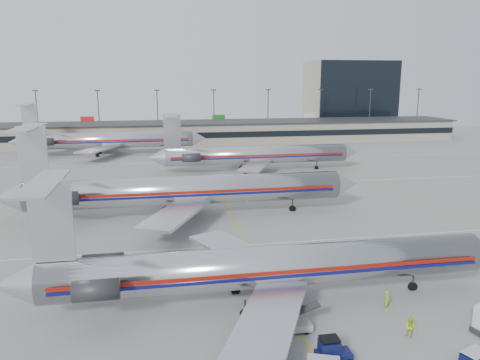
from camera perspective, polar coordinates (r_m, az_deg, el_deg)
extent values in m
plane|color=gray|center=(44.84, 3.74, -12.20)|extent=(260.00, 260.00, 0.00)
cube|color=silver|center=(53.87, 1.14, -7.88)|extent=(160.00, 0.15, 0.02)
cube|color=gray|center=(138.81, -6.15, 5.72)|extent=(160.00, 16.00, 6.00)
cube|color=black|center=(130.76, -5.88, 5.41)|extent=(160.00, 0.20, 1.60)
cube|color=#2D2D30|center=(138.49, -6.18, 6.99)|extent=(162.00, 17.00, 0.30)
cylinder|color=#38383D|center=(155.91, -23.46, 7.16)|extent=(0.30, 0.30, 15.00)
cube|color=#2D2D30|center=(155.56, -23.69, 9.94)|extent=(1.60, 0.40, 0.35)
cylinder|color=#38383D|center=(152.89, -16.82, 7.56)|extent=(0.30, 0.30, 15.00)
cube|color=#2D2D30|center=(152.54, -17.00, 10.40)|extent=(1.60, 0.40, 0.35)
cylinder|color=#38383D|center=(151.97, -10.01, 7.86)|extent=(0.30, 0.30, 15.00)
cube|color=#2D2D30|center=(151.61, -10.12, 10.73)|extent=(1.60, 0.40, 0.35)
cylinder|color=#38383D|center=(153.16, -3.20, 8.06)|extent=(0.30, 0.30, 15.00)
cube|color=#2D2D30|center=(152.81, -3.23, 10.90)|extent=(1.60, 0.40, 0.35)
cylinder|color=#38383D|center=(156.44, 3.42, 8.15)|extent=(0.30, 0.30, 15.00)
cube|color=#2D2D30|center=(156.09, 3.46, 10.93)|extent=(1.60, 0.40, 0.35)
cylinder|color=#38383D|center=(161.66, 9.70, 8.13)|extent=(0.30, 0.30, 15.00)
cube|color=#2D2D30|center=(161.32, 9.79, 10.82)|extent=(1.60, 0.40, 0.35)
cylinder|color=#38383D|center=(168.65, 15.51, 8.02)|extent=(0.30, 0.30, 15.00)
cube|color=#2D2D30|center=(168.33, 15.66, 10.60)|extent=(1.60, 0.40, 0.35)
cylinder|color=#38383D|center=(177.20, 20.81, 7.86)|extent=(0.30, 0.30, 15.00)
cube|color=#2D2D30|center=(176.89, 21.00, 10.31)|extent=(1.60, 0.40, 0.35)
cube|color=tan|center=(182.53, 13.12, 10.00)|extent=(30.00, 20.00, 25.00)
cylinder|color=silver|center=(39.69, 4.01, -10.46)|extent=(37.01, 3.42, 3.42)
cone|color=silver|center=(40.10, -25.81, -11.46)|extent=(3.33, 3.42, 3.42)
cube|color=maroon|center=(38.10, 4.66, -11.24)|extent=(35.16, 0.05, 0.32)
cube|color=#0C0D58|center=(38.25, 4.65, -11.75)|extent=(35.16, 0.05, 0.26)
cube|color=silver|center=(45.54, -0.33, -8.63)|extent=(8.61, 12.54, 0.30)
cube|color=silver|center=(34.00, 3.64, -16.27)|extent=(8.61, 12.54, 0.30)
cube|color=silver|center=(37.77, -22.02, -4.72)|extent=(3.15, 0.23, 6.29)
cube|color=silver|center=(37.12, -22.80, -0.34)|extent=(2.22, 9.71, 0.17)
cylinder|color=#2D2D30|center=(41.18, -16.31, -9.66)|extent=(3.33, 1.57, 1.57)
cylinder|color=#2D2D30|center=(36.36, -17.14, -12.72)|extent=(3.33, 1.57, 1.57)
cylinder|color=#2D2D30|center=(45.43, 20.34, -11.59)|extent=(0.19, 0.19, 1.53)
cylinder|color=#2D2D30|center=(38.22, 0.62, -15.46)|extent=(0.19, 0.19, 1.53)
cylinder|color=#2D2D30|center=(42.13, -0.56, -12.70)|extent=(0.19, 0.19, 1.53)
cylinder|color=black|center=(45.61, 20.29, -12.10)|extent=(0.83, 0.28, 0.83)
cylinder|color=silver|center=(63.97, -6.29, -1.27)|extent=(42.17, 3.90, 3.90)
cone|color=silver|center=(69.31, 12.83, -0.45)|extent=(3.37, 3.90, 3.90)
cone|color=silver|center=(66.53, -26.45, -1.97)|extent=(3.80, 3.90, 3.90)
cube|color=maroon|center=(62.03, -6.16, -1.54)|extent=(40.06, 0.05, 0.37)
cube|color=#0C0D58|center=(62.14, -6.15, -1.92)|extent=(40.06, 0.05, 0.30)
cube|color=silver|center=(71.29, -8.40, -0.79)|extent=(9.80, 14.29, 0.34)
cube|color=silver|center=(57.00, -7.84, -4.08)|extent=(9.80, 14.29, 0.34)
cube|color=silver|center=(64.61, -23.95, 2.89)|extent=(3.58, 0.26, 7.17)
cube|color=silver|center=(64.29, -24.48, 5.84)|extent=(2.53, 11.07, 0.19)
cylinder|color=#2D2D30|center=(67.68, -19.96, -0.91)|extent=(3.80, 1.79, 1.79)
cylinder|color=#2D2D30|center=(61.93, -20.85, -2.16)|extent=(3.80, 1.79, 1.79)
cylinder|color=#2D2D30|center=(67.28, 6.42, -3.07)|extent=(0.21, 0.21, 1.74)
cylinder|color=#2D2D30|center=(62.12, -8.98, -4.45)|extent=(0.21, 0.21, 1.74)
cylinder|color=#2D2D30|center=(66.99, -9.10, -3.22)|extent=(0.21, 0.21, 1.74)
cylinder|color=black|center=(67.42, 6.41, -3.48)|extent=(0.95, 0.32, 0.95)
cylinder|color=silver|center=(95.22, 2.14, 3.07)|extent=(37.08, 3.61, 3.61)
cone|color=silver|center=(101.45, 13.31, 3.32)|extent=(3.12, 3.61, 3.61)
cone|color=silver|center=(93.01, -10.17, 2.67)|extent=(3.51, 3.61, 3.61)
cube|color=maroon|center=(93.45, 2.38, 2.99)|extent=(35.22, 0.05, 0.34)
cube|color=#0C0D58|center=(93.51, 2.38, 2.75)|extent=(35.22, 0.05, 0.27)
cube|color=silver|center=(101.60, 0.23, 3.10)|extent=(9.07, 13.23, 0.31)
cube|color=silver|center=(88.40, 1.86, 1.72)|extent=(9.07, 13.23, 0.31)
cube|color=silver|center=(92.38, -8.29, 5.88)|extent=(3.32, 0.24, 6.64)
cube|color=silver|center=(92.08, -8.53, 7.80)|extent=(2.34, 10.25, 0.18)
cylinder|color=#2D2D30|center=(95.94, -6.22, 3.26)|extent=(3.51, 1.66, 1.66)
cylinder|color=#2D2D30|center=(90.47, -5.96, 2.72)|extent=(3.51, 1.66, 1.66)
cylinder|color=#2D2D30|center=(99.15, 9.31, 1.76)|extent=(0.20, 0.20, 1.61)
cylinder|color=#2D2D30|center=(92.83, 0.68, 1.21)|extent=(0.20, 0.20, 1.61)
cylinder|color=#2D2D30|center=(97.35, 0.15, 1.72)|extent=(0.20, 0.20, 1.61)
cylinder|color=black|center=(99.24, 9.30, 1.49)|extent=(0.88, 0.29, 0.88)
cylinder|color=silver|center=(120.49, -15.45, 4.70)|extent=(40.19, 3.91, 3.91)
cone|color=silver|center=(120.52, -5.04, 5.10)|extent=(3.38, 3.91, 3.91)
cone|color=silver|center=(124.39, -25.61, 4.17)|extent=(3.81, 3.91, 3.91)
cube|color=maroon|center=(118.53, -15.53, 4.66)|extent=(38.18, 0.05, 0.37)
cube|color=#0C0D58|center=(118.58, -15.52, 4.46)|extent=(38.18, 0.05, 0.30)
cube|color=silver|center=(128.13, -16.09, 4.61)|extent=(9.84, 14.34, 0.34)
cube|color=silver|center=(113.54, -16.79, 3.65)|extent=(9.84, 14.34, 0.34)
cube|color=silver|center=(122.98, -24.27, 6.82)|extent=(3.60, 0.26, 7.19)
cube|color=silver|center=(122.85, -24.56, 8.38)|extent=(2.54, 11.11, 0.19)
cylinder|color=#2D2D30|center=(125.59, -22.10, 4.68)|extent=(3.81, 1.80, 1.80)
cylinder|color=#2D2D30|center=(119.73, -22.67, 4.31)|extent=(3.81, 1.80, 1.80)
cylinder|color=#2D2D30|center=(120.43, -8.84, 3.64)|extent=(0.21, 0.21, 1.75)
cylinder|color=#2D2D30|center=(118.70, -17.00, 3.12)|extent=(0.21, 0.21, 1.75)
cylinder|color=#2D2D30|center=(123.69, -16.74, 3.49)|extent=(0.21, 0.21, 1.75)
cylinder|color=black|center=(120.51, -8.83, 3.40)|extent=(0.95, 0.32, 0.95)
cube|color=#0A0F39|center=(33.54, 2.01, -20.06)|extent=(2.66, 1.82, 0.55)
cube|color=#0A0F39|center=(33.13, 1.43, -19.16)|extent=(1.57, 1.42, 0.99)
cube|color=black|center=(32.80, 1.44, -18.18)|extent=(1.50, 1.35, 0.09)
cylinder|color=black|center=(34.32, 3.32, -19.84)|extent=(0.62, 0.20, 0.62)
cylinder|color=black|center=(33.42, 3.80, -20.81)|extent=(0.62, 0.20, 0.62)
cylinder|color=black|center=(34.00, 0.25, -20.15)|extent=(0.62, 0.20, 0.62)
cube|color=#0A0F39|center=(33.63, 11.33, -20.25)|extent=(2.36, 1.19, 0.54)
cube|color=#0A0F39|center=(33.19, 10.83, -19.40)|extent=(1.29, 1.08, 0.96)
cube|color=black|center=(32.86, 10.88, -18.44)|extent=(1.24, 1.02, 0.09)
cylinder|color=black|center=(34.49, 12.37, -19.97)|extent=(0.60, 0.19, 0.60)
cylinder|color=black|center=(33.94, 9.52, -20.43)|extent=(0.60, 0.19, 0.60)
cube|color=#0A0F39|center=(36.45, 26.71, -18.82)|extent=(2.02, 1.71, 0.63)
cube|color=#AAAAAA|center=(36.23, 26.78, -18.20)|extent=(2.02, 1.71, 0.05)
cylinder|color=black|center=(37.30, 27.00, -18.70)|extent=(0.33, 0.13, 0.33)
cylinder|color=black|center=(36.61, 25.33, -19.15)|extent=(0.33, 0.13, 0.33)
cylinder|color=black|center=(40.80, 26.50, -15.93)|extent=(0.28, 0.14, 0.28)
cube|color=#AAAAAA|center=(36.69, 5.88, -17.37)|extent=(3.53, 1.32, 0.49)
cube|color=#2D2D30|center=(36.30, 6.84, -15.72)|extent=(3.57, 0.93, 1.26)
cylinder|color=black|center=(37.56, 7.57, -17.00)|extent=(0.49, 0.16, 0.49)
cylinder|color=black|center=(36.68, 8.11, -17.79)|extent=(0.49, 0.16, 0.49)
cylinder|color=black|center=(36.94, 3.65, -17.46)|extent=(0.49, 0.16, 0.49)
cylinder|color=black|center=(36.04, 4.08, -18.28)|extent=(0.49, 0.16, 0.49)
imported|color=#8BD413|center=(41.27, 17.49, -13.81)|extent=(0.67, 0.68, 1.59)
imported|color=#C2D313|center=(37.83, 20.07, -16.53)|extent=(0.97, 0.95, 1.57)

